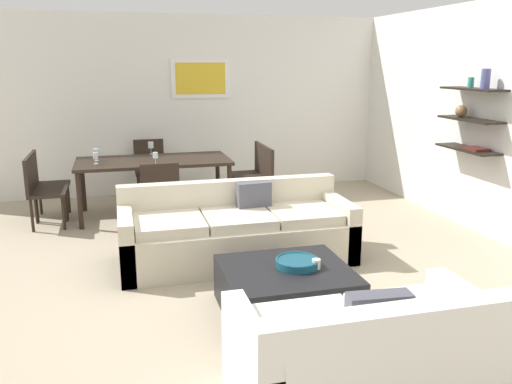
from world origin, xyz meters
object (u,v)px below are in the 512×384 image
object	(u,v)px
dining_table	(154,164)
dining_chair_foot	(160,193)
sofa_beige	(237,233)
wine_glass_left_far	(96,152)
dining_chair_left_far	(44,180)
dining_chair_right_near	(260,175)
coffee_table	(286,290)
decorative_bowl	(297,262)
dining_chair_right_far	(252,169)
wine_glass_left_near	(95,156)
wine_glass_foot	(155,156)
wine_glass_head	(151,145)
dining_chair_left_near	(40,188)
candle_jar	(316,264)
dining_chair_head	(150,166)
loveseat_white	(369,358)

from	to	relation	value
dining_table	dining_chair_foot	world-z (taller)	dining_chair_foot
sofa_beige	wine_glass_left_far	bearing A→B (deg)	124.50
dining_chair_left_far	dining_chair_right_near	xyz separation A→B (m)	(2.80, -0.43, 0.00)
coffee_table	decorative_bowl	size ratio (longest dim) A/B	2.87
dining_chair_left_far	wine_glass_left_far	bearing A→B (deg)	-8.12
coffee_table	wine_glass_left_far	bearing A→B (deg)	115.02
dining_chair_right_far	wine_glass_left_near	world-z (taller)	wine_glass_left_near
wine_glass_foot	wine_glass_head	bearing A→B (deg)	90.00
dining_chair_left_near	wine_glass_head	bearing A→B (deg)	24.32
dining_chair_foot	candle_jar	bearing A→B (deg)	-66.01
sofa_beige	dining_chair_head	size ratio (longest dim) A/B	2.67
loveseat_white	wine_glass_head	world-z (taller)	wine_glass_head
wine_glass_foot	wine_glass_left_far	world-z (taller)	wine_glass_foot
decorative_bowl	candle_jar	size ratio (longest dim) A/B	4.46
dining_chair_left_far	wine_glass_left_far	world-z (taller)	wine_glass_left_far
dining_table	dining_chair_left_far	bearing A→B (deg)	171.27
sofa_beige	coffee_table	world-z (taller)	sofa_beige
candle_jar	dining_chair_left_near	bearing A→B (deg)	128.98
candle_jar	dining_chair_head	xyz separation A→B (m)	(-1.05, 4.13, 0.08)
decorative_bowl	dining_chair_left_far	bearing A→B (deg)	124.46
dining_chair_right_near	wine_glass_foot	size ratio (longest dim) A/B	5.28
sofa_beige	wine_glass_left_far	size ratio (longest dim) A/B	14.95
decorative_bowl	wine_glass_left_far	world-z (taller)	wine_glass_left_far
decorative_bowl	dining_chair_right_near	world-z (taller)	dining_chair_right_near
dining_chair_right_far	wine_glass_foot	world-z (taller)	wine_glass_foot
dining_table	dining_chair_head	size ratio (longest dim) A/B	2.26
dining_chair_left_far	dining_chair_head	xyz separation A→B (m)	(1.40, 0.67, 0.00)
dining_chair_left_near	wine_glass_foot	world-z (taller)	wine_glass_foot
loveseat_white	dining_chair_right_near	bearing A→B (deg)	83.64
dining_chair_right_far	dining_chair_head	size ratio (longest dim) A/B	1.00
dining_chair_left_far	dining_chair_left_near	distance (m)	0.43
sofa_beige	dining_chair_left_far	size ratio (longest dim) A/B	2.67
candle_jar	dining_chair_right_near	world-z (taller)	dining_chair_right_near
decorative_bowl	dining_table	xyz separation A→B (m)	(-0.92, 3.16, 0.27)
dining_table	dining_chair_foot	bearing A→B (deg)	-90.00
dining_chair_left_far	dining_chair_left_near	world-z (taller)	same
wine_glass_head	dining_chair_left_near	bearing A→B (deg)	-155.68
dining_chair_right_far	dining_chair_foot	bearing A→B (deg)	-141.87
dining_chair_left_near	wine_glass_left_far	distance (m)	0.83
dining_table	dining_chair_right_near	xyz separation A→B (m)	(1.40, -0.22, -0.18)
dining_chair_right_near	wine_glass_head	xyz separation A→B (m)	(-1.40, 0.63, 0.37)
sofa_beige	wine_glass_foot	world-z (taller)	wine_glass_foot
decorative_bowl	wine_glass_left_far	xyz separation A→B (m)	(-1.64, 3.28, 0.44)
dining_chair_head	wine_glass_foot	xyz separation A→B (m)	(-0.00, -1.30, 0.37)
dining_chair_right_near	dining_chair_left_near	bearing A→B (deg)	180.00
loveseat_white	dining_chair_head	bearing A→B (deg)	99.91
dining_chair_right_near	loveseat_white	bearing A→B (deg)	-96.36
coffee_table	decorative_bowl	distance (m)	0.25
sofa_beige	wine_glass_head	bearing A→B (deg)	106.28
candle_jar	wine_glass_left_near	bearing A→B (deg)	119.56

